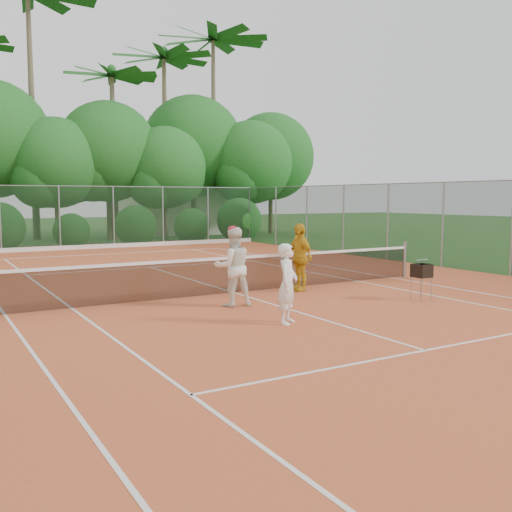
{
  "coord_description": "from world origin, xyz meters",
  "views": [
    {
      "loc": [
        -6.9,
        -12.76,
        2.48
      ],
      "look_at": [
        -0.11,
        -1.2,
        1.1
      ],
      "focal_mm": 40.0,
      "sensor_mm": 36.0,
      "label": 1
    }
  ],
  "objects_px": {
    "player_center_grp": "(233,267)",
    "player_yellow": "(299,257)",
    "ball_hopper": "(422,271)",
    "player_white": "(288,284)"
  },
  "relations": [
    {
      "from": "player_center_grp",
      "to": "player_yellow",
      "type": "bearing_deg",
      "value": 21.37
    },
    {
      "from": "player_center_grp",
      "to": "ball_hopper",
      "type": "height_order",
      "value": "player_center_grp"
    },
    {
      "from": "ball_hopper",
      "to": "player_center_grp",
      "type": "bearing_deg",
      "value": 159.77
    },
    {
      "from": "player_yellow",
      "to": "ball_hopper",
      "type": "xyz_separation_m",
      "value": [
        1.76,
        -2.6,
        -0.2
      ]
    },
    {
      "from": "player_white",
      "to": "player_center_grp",
      "type": "bearing_deg",
      "value": 50.74
    },
    {
      "from": "player_center_grp",
      "to": "ball_hopper",
      "type": "distance_m",
      "value": 4.58
    },
    {
      "from": "player_center_grp",
      "to": "player_yellow",
      "type": "distance_m",
      "value": 2.7
    },
    {
      "from": "player_white",
      "to": "player_center_grp",
      "type": "height_order",
      "value": "player_center_grp"
    },
    {
      "from": "player_center_grp",
      "to": "player_white",
      "type": "bearing_deg",
      "value": -88.51
    },
    {
      "from": "player_center_grp",
      "to": "player_yellow",
      "type": "xyz_separation_m",
      "value": [
        2.52,
        0.98,
        -0.01
      ]
    }
  ]
}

